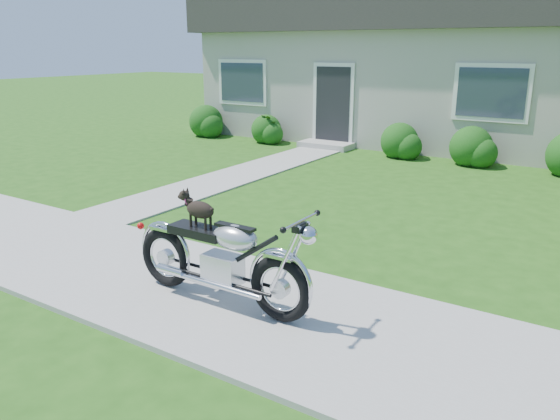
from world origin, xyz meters
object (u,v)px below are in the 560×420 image
at_px(potted_plant_left, 271,129).
at_px(motorcycle_with_dog, 222,258).
at_px(house, 428,63).
at_px(potted_plant_right, 400,144).

bearing_deg(potted_plant_left, motorcycle_with_dog, -59.14).
xyz_separation_m(house, potted_plant_left, (-3.20, -3.44, -1.76)).
bearing_deg(potted_plant_right, potted_plant_left, 180.00).
bearing_deg(motorcycle_with_dog, house, 99.38).
height_order(house, motorcycle_with_dog, house).
relative_size(potted_plant_left, motorcycle_with_dog, 0.36).
bearing_deg(motorcycle_with_dog, potted_plant_left, 120.89).
relative_size(potted_plant_right, motorcycle_with_dog, 0.29).
distance_m(potted_plant_left, potted_plant_right, 3.80).
xyz_separation_m(potted_plant_left, motorcycle_with_dog, (5.20, -8.71, 0.15)).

